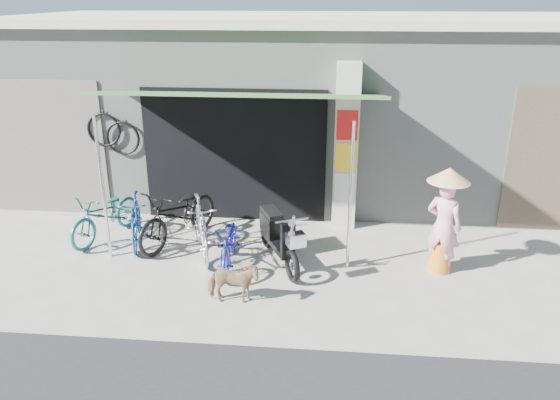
# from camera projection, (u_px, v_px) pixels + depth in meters

# --- Properties ---
(ground) EXTENTS (80.00, 80.00, 0.00)m
(ground) POSITION_uv_depth(u_px,v_px,m) (287.00, 287.00, 8.09)
(ground) COLOR #A19B92
(ground) RESTS_ON ground
(bicycle_shop) EXTENTS (12.30, 5.30, 3.66)m
(bicycle_shop) POSITION_uv_depth(u_px,v_px,m) (306.00, 101.00, 12.18)
(bicycle_shop) COLOR gray
(bicycle_shop) RESTS_ON ground
(shop_pillar) EXTENTS (0.42, 0.44, 3.00)m
(shop_pillar) POSITION_uv_depth(u_px,v_px,m) (346.00, 148.00, 9.76)
(shop_pillar) COLOR beige
(shop_pillar) RESTS_ON ground
(awning) EXTENTS (4.60, 1.88, 2.72)m
(awning) POSITION_uv_depth(u_px,v_px,m) (240.00, 97.00, 8.80)
(awning) COLOR #385F2B
(awning) RESTS_ON ground
(neighbour_left) EXTENTS (2.60, 0.06, 2.60)m
(neighbour_left) POSITION_uv_depth(u_px,v_px,m) (40.00, 148.00, 10.48)
(neighbour_left) COLOR #6B665B
(neighbour_left) RESTS_ON ground
(bike_teal) EXTENTS (1.11, 1.80, 0.89)m
(bike_teal) POSITION_uv_depth(u_px,v_px,m) (106.00, 215.00, 9.57)
(bike_teal) COLOR #166562
(bike_teal) RESTS_ON ground
(bike_blue) EXTENTS (0.79, 1.52, 0.88)m
(bike_blue) POSITION_uv_depth(u_px,v_px,m) (136.00, 220.00, 9.34)
(bike_blue) COLOR navy
(bike_blue) RESTS_ON ground
(bike_black) EXTENTS (1.44, 2.05, 1.02)m
(bike_black) POSITION_uv_depth(u_px,v_px,m) (179.00, 215.00, 9.39)
(bike_black) COLOR black
(bike_black) RESTS_ON ground
(bike_silver) EXTENTS (0.97, 1.68, 0.98)m
(bike_silver) POSITION_uv_depth(u_px,v_px,m) (201.00, 227.00, 8.94)
(bike_silver) COLOR silver
(bike_silver) RESTS_ON ground
(bike_navy) EXTENTS (0.65, 1.57, 0.81)m
(bike_navy) POSITION_uv_depth(u_px,v_px,m) (230.00, 243.00, 8.57)
(bike_navy) COLOR #22229E
(bike_navy) RESTS_ON ground
(street_dog) EXTENTS (0.76, 0.37, 0.63)m
(street_dog) POSITION_uv_depth(u_px,v_px,m) (233.00, 283.00, 7.58)
(street_dog) COLOR tan
(street_dog) RESTS_ON ground
(moped) EXTENTS (0.90, 1.68, 1.01)m
(moped) POSITION_uv_depth(u_px,v_px,m) (278.00, 236.00, 8.69)
(moped) COLOR black
(moped) RESTS_ON ground
(nun) EXTENTS (0.66, 0.64, 1.69)m
(nun) POSITION_uv_depth(u_px,v_px,m) (444.00, 221.00, 8.30)
(nun) COLOR pink
(nun) RESTS_ON ground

